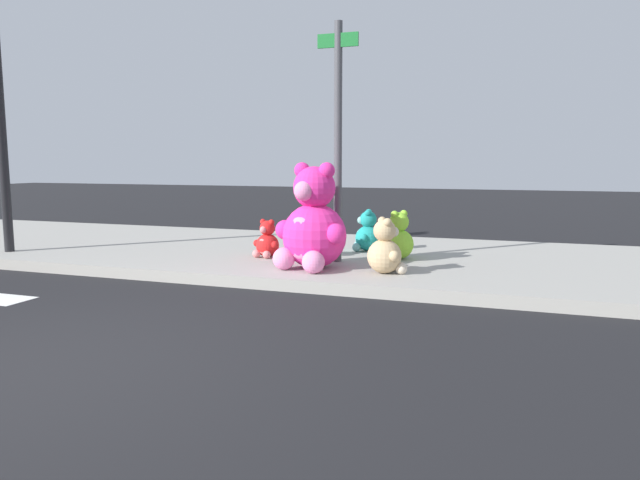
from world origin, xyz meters
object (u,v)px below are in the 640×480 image
Objects in this scene: plush_lime at (398,239)px; plush_red at (267,242)px; plush_tan at (386,251)px; plush_white at (323,241)px; plush_teal at (367,234)px; plush_pink_large at (313,226)px; sign_pole at (338,137)px.

plush_red is at bearing -165.38° from plush_lime.
plush_white is (-1.19, 1.06, -0.06)m from plush_tan.
plush_teal reaches higher than plush_red.
plush_tan is at bearing -2.08° from plush_pink_large.
sign_pole is 1.30m from plush_pink_large.
plush_teal is at bearing 135.85° from plush_lime.
plush_tan is at bearing -67.79° from plush_teal.
plush_red is (-0.93, 0.61, -0.32)m from plush_pink_large.
plush_pink_large is at bearing -129.23° from plush_lime.
plush_red reaches higher than plush_white.
plush_lime is at bearing 33.98° from sign_pole.
sign_pole is 1.58m from plush_white.
sign_pole reaches higher than plush_pink_large.
plush_white is at bearing 29.93° from plush_red.
plush_red is (-1.81, -0.47, -0.06)m from plush_lime.
plush_tan is at bearing -18.76° from plush_red.
sign_pole is at bearing -96.79° from plush_teal.
plush_lime reaches higher than plush_teal.
plush_pink_large is 1.97× the size of plush_lime.
plush_lime is at bearing 50.77° from plush_pink_large.
plush_pink_large is at bearing -78.36° from plush_white.
plush_lime is 1.27× the size of plush_white.
plush_teal is at bearing 41.29° from plush_red.
plush_pink_large is 1.72m from plush_teal.
plush_white is (-1.10, -0.06, -0.06)m from plush_lime.
plush_pink_large reaches higher than plush_tan.
plush_white is at bearing 129.78° from sign_pole.
plush_lime is (-0.09, 1.12, -0.00)m from plush_tan.
sign_pole is 1.81m from plush_teal.
plush_red is (-0.72, -0.41, 0.00)m from plush_white.
plush_tan is (0.98, -0.04, -0.27)m from plush_pink_large.
plush_teal is at bearing 112.21° from plush_tan.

